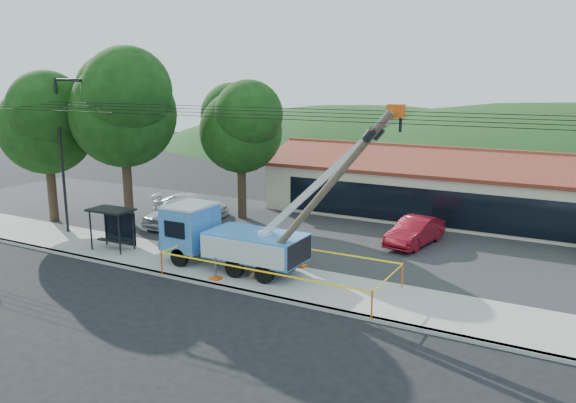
% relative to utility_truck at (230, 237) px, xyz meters
% --- Properties ---
extents(ground, '(120.00, 120.00, 0.00)m').
position_rel_utility_truck_xyz_m(ground, '(1.93, -4.29, -1.67)').
color(ground, black).
rests_on(ground, ground).
extents(curb, '(60.00, 0.25, 0.15)m').
position_rel_utility_truck_xyz_m(curb, '(1.93, -2.19, -1.59)').
color(curb, '#98978E').
rests_on(curb, ground).
extents(sidewalk, '(60.00, 4.00, 0.15)m').
position_rel_utility_truck_xyz_m(sidewalk, '(1.93, -0.29, -1.59)').
color(sidewalk, '#98978E').
rests_on(sidewalk, ground).
extents(parking_lot, '(60.00, 12.00, 0.10)m').
position_rel_utility_truck_xyz_m(parking_lot, '(1.93, 7.71, -1.62)').
color(parking_lot, '#28282B').
rests_on(parking_lot, ground).
extents(strip_mall, '(22.50, 8.53, 4.67)m').
position_rel_utility_truck_xyz_m(strip_mall, '(5.93, 15.69, 0.22)').
color(strip_mall, beige).
rests_on(strip_mall, ground).
extents(streetlight, '(2.13, 0.22, 9.00)m').
position_rel_utility_truck_xyz_m(streetlight, '(-11.85, 0.71, 3.64)').
color(streetlight, black).
rests_on(streetlight, ground).
extents(tree_west_near, '(7.56, 6.72, 10.80)m').
position_rel_utility_truck_xyz_m(tree_west_near, '(-10.07, 3.71, 5.86)').
color(tree_west_near, '#332316').
rests_on(tree_west_near, ground).
extents(tree_west_far, '(6.84, 6.08, 9.48)m').
position_rel_utility_truck_xyz_m(tree_west_far, '(-15.07, 2.21, 4.88)').
color(tree_west_far, '#332316').
rests_on(tree_west_far, ground).
extents(tree_lot, '(6.30, 5.60, 8.94)m').
position_rel_utility_truck_xyz_m(tree_lot, '(-5.07, 8.71, 4.54)').
color(tree_lot, '#332316').
rests_on(tree_lot, ground).
extents(hill_west, '(78.40, 56.00, 28.00)m').
position_rel_utility_truck_xyz_m(hill_west, '(-13.07, 50.71, -1.67)').
color(hill_west, '#1D3C15').
rests_on(hill_west, ground).
extents(hill_center, '(89.60, 64.00, 32.00)m').
position_rel_utility_truck_xyz_m(hill_center, '(11.93, 50.71, -1.67)').
color(hill_center, '#1D3C15').
rests_on(hill_center, ground).
extents(utility_truck, '(11.65, 3.81, 7.85)m').
position_rel_utility_truck_xyz_m(utility_truck, '(0.00, 0.00, 0.00)').
color(utility_truck, black).
rests_on(utility_truck, ground).
extents(leaning_pole, '(6.49, 1.69, 7.79)m').
position_rel_utility_truck_xyz_m(leaning_pole, '(5.09, -0.77, 2.66)').
color(leaning_pole, '#4C4231').
rests_on(leaning_pole, ground).
extents(bus_shelter, '(2.35, 1.52, 2.21)m').
position_rel_utility_truck_xyz_m(bus_shelter, '(-7.07, -0.45, 0.09)').
color(bus_shelter, black).
rests_on(bus_shelter, ground).
extents(caution_tape, '(10.23, 3.78, 1.09)m').
position_rel_utility_truck_xyz_m(caution_tape, '(2.89, -0.50, -0.72)').
color(caution_tape, '#E8540C').
rests_on(caution_tape, ground).
extents(car_silver, '(2.16, 5.03, 1.69)m').
position_rel_utility_truck_xyz_m(car_silver, '(-7.58, 5.23, -1.67)').
color(car_silver, '#A9ACB0').
rests_on(car_silver, ground).
extents(car_red, '(2.31, 4.70, 1.48)m').
position_rel_utility_truck_xyz_m(car_red, '(6.56, 8.06, -1.67)').
color(car_red, maroon).
rests_on(car_red, ground).
extents(car_white, '(5.31, 3.73, 1.43)m').
position_rel_utility_truck_xyz_m(car_white, '(-8.32, 7.57, -1.67)').
color(car_white, silver).
rests_on(car_white, ground).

